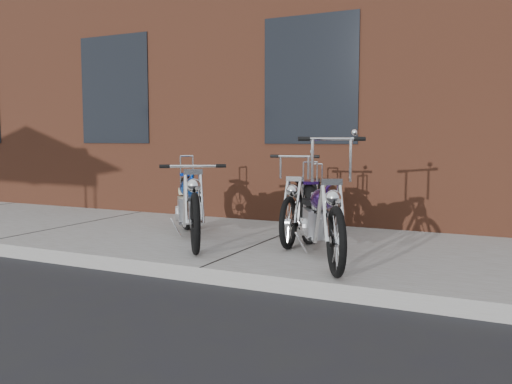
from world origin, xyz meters
The scene contains 6 objects.
ground centered at (0.00, 0.00, 0.00)m, with size 120.00×120.00×0.00m, color black.
sidewalk centered at (0.00, 1.50, 0.07)m, with size 22.00×3.00×0.15m, color gray.
building_brick centered at (0.00, 8.00, 4.00)m, with size 22.00×10.00×8.00m, color brown.
chopper_purple centered at (0.87, 0.93, 0.55)m, with size 1.16×1.98×1.23m.
chopper_blue centered at (-0.86, 1.19, 0.56)m, with size 1.43×1.92×1.00m.
chopper_third centered at (0.34, 1.94, 0.52)m, with size 0.50×2.04×1.04m.
Camera 1 is at (2.66, -4.31, 1.36)m, focal length 38.00 mm.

